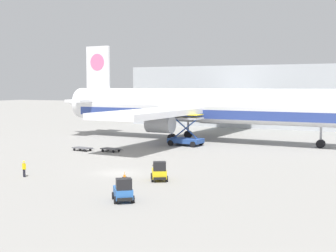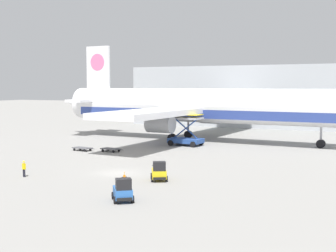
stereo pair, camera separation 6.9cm
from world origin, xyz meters
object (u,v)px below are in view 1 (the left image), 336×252
traffic_cone_near (125,174)px  traffic_cone_far (154,163)px  baggage_tug_far (159,172)px  airplane_main (198,107)px  baggage_dolly_lead (82,148)px  ground_crew_near (24,168)px  scissor_lift_loader (186,133)px  baggage_tug_mid (123,191)px  baggage_dolly_second (111,149)px

traffic_cone_near → traffic_cone_far: bearing=93.7°
baggage_tug_far → traffic_cone_near: (-4.04, 0.00, -0.58)m
airplane_main → baggage_dolly_lead: 22.36m
ground_crew_near → traffic_cone_far: bearing=-113.9°
airplane_main → ground_crew_near: 38.36m
airplane_main → baggage_tug_far: airplane_main is taller
traffic_cone_near → baggage_dolly_lead: bearing=137.5°
scissor_lift_loader → baggage_tug_mid: scissor_lift_loader is taller
scissor_lift_loader → traffic_cone_far: 19.32m
scissor_lift_loader → traffic_cone_near: scissor_lift_loader is taller
scissor_lift_loader → baggage_dolly_lead: scissor_lift_loader is taller
baggage_dolly_second → ground_crew_near: ground_crew_near is taller
baggage_dolly_lead → traffic_cone_far: 16.74m
baggage_dolly_lead → traffic_cone_far: size_ratio=6.80×
baggage_tug_mid → ground_crew_near: bearing=-144.7°
baggage_tug_far → scissor_lift_loader: bearing=168.6°
scissor_lift_loader → baggage_tug_far: bearing=-69.5°
baggage_tug_mid → baggage_dolly_second: size_ratio=0.74×
airplane_main → baggage_dolly_second: airplane_main is taller
baggage_tug_mid → baggage_tug_far: bearing=149.3°
baggage_tug_far → baggage_tug_mid: bearing=-22.1°
baggage_tug_mid → baggage_dolly_second: 29.41m
airplane_main → baggage_tug_mid: 43.82m
baggage_dolly_second → traffic_cone_far: traffic_cone_far is taller
baggage_dolly_lead → traffic_cone_near: size_ratio=6.28×
baggage_dolly_second → traffic_cone_near: 19.24m
airplane_main → traffic_cone_far: size_ratio=104.79×
baggage_dolly_lead → traffic_cone_near: traffic_cone_near is taller
baggage_tug_mid → baggage_tug_far: (-1.11, 8.81, 0.00)m
baggage_tug_mid → traffic_cone_near: 10.22m
traffic_cone_far → traffic_cone_near: bearing=-86.3°
airplane_main → baggage_tug_far: size_ratio=20.63×
baggage_tug_far → baggage_dolly_lead: (-19.83, 14.48, -0.49)m
scissor_lift_loader → baggage_dolly_second: scissor_lift_loader is taller
scissor_lift_loader → baggage_tug_mid: bearing=-72.1°
scissor_lift_loader → baggage_dolly_lead: (-11.26, -12.03, -1.53)m
traffic_cone_near → ground_crew_near: bearing=-155.3°
baggage_dolly_lead → traffic_cone_near: bearing=-35.7°
baggage_dolly_lead → baggage_dolly_second: bearing=19.4°
ground_crew_near → baggage_tug_mid: bearing=176.0°
scissor_lift_loader → traffic_cone_near: 26.93m
ground_crew_near → traffic_cone_far: ground_crew_near is taller
baggage_tug_mid → traffic_cone_far: 17.44m
baggage_tug_far → baggage_dolly_second: baggage_tug_far is taller
ground_crew_near → baggage_dolly_lead: bearing=-58.6°
baggage_tug_mid → traffic_cone_near: size_ratio=4.66×
airplane_main → scissor_lift_loader: bearing=-81.1°
baggage_tug_far → ground_crew_near: size_ratio=1.66×
baggage_tug_far → traffic_cone_far: (-4.53, 7.68, -0.61)m
baggage_dolly_lead → traffic_cone_near: 21.42m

